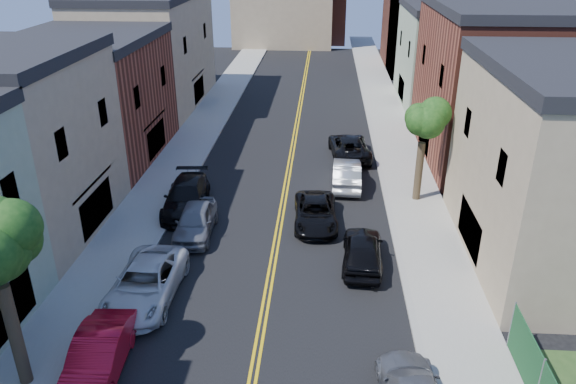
% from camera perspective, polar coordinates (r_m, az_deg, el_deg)
% --- Properties ---
extents(sidewalk_left, '(3.20, 100.00, 0.15)m').
position_cam_1_polar(sidewalk_left, '(43.70, -9.83, 5.50)').
color(sidewalk_left, gray).
rests_on(sidewalk_left, ground).
extents(sidewalk_right, '(3.20, 100.00, 0.15)m').
position_cam_1_polar(sidewalk_right, '(42.87, 11.25, 5.00)').
color(sidewalk_right, gray).
rests_on(sidewalk_right, ground).
extents(curb_left, '(0.30, 100.00, 0.15)m').
position_cam_1_polar(curb_left, '(43.33, -7.57, 5.48)').
color(curb_left, gray).
rests_on(curb_left, ground).
extents(curb_right, '(0.30, 100.00, 0.15)m').
position_cam_1_polar(curb_right, '(42.68, 8.91, 5.09)').
color(curb_right, gray).
rests_on(curb_right, ground).
extents(bldg_left_tan_near, '(9.00, 10.00, 9.00)m').
position_cam_1_polar(bldg_left_tan_near, '(31.43, -27.60, 3.84)').
color(bldg_left_tan_near, '#998466').
rests_on(bldg_left_tan_near, ground).
extents(bldg_left_brick, '(9.00, 12.00, 8.00)m').
position_cam_1_polar(bldg_left_brick, '(40.87, -19.96, 8.80)').
color(bldg_left_brick, brown).
rests_on(bldg_left_brick, ground).
extents(bldg_left_tan_far, '(9.00, 16.00, 9.50)m').
position_cam_1_polar(bldg_left_tan_far, '(53.50, -14.31, 13.83)').
color(bldg_left_tan_far, '#998466').
rests_on(bldg_left_tan_far, ground).
extents(bldg_right_brick, '(9.00, 14.00, 10.00)m').
position_cam_1_polar(bldg_right_brick, '(40.90, 20.78, 10.14)').
color(bldg_right_brick, brown).
rests_on(bldg_right_brick, ground).
extents(bldg_right_palegrn, '(9.00, 12.00, 8.50)m').
position_cam_1_polar(bldg_right_palegrn, '(54.30, 16.74, 13.17)').
color(bldg_right_palegrn, gray).
rests_on(bldg_right_palegrn, ground).
extents(church, '(16.20, 14.20, 22.60)m').
position_cam_1_polar(church, '(68.95, 16.46, 18.02)').
color(church, '#4C2319').
rests_on(church, ground).
extents(backdrop_left, '(14.00, 8.00, 12.00)m').
position_cam_1_polar(backdrop_left, '(82.72, -0.51, 19.07)').
color(backdrop_left, '#998466').
rests_on(backdrop_left, ground).
extents(backdrop_center, '(10.00, 8.00, 10.00)m').
position_cam_1_polar(backdrop_center, '(86.60, 2.49, 18.64)').
color(backdrop_center, brown).
rests_on(backdrop_center, ground).
extents(tree_right_far, '(4.40, 4.40, 8.03)m').
position_cam_1_polar(tree_right_far, '(31.76, 14.15, 8.54)').
color(tree_right_far, '#3E301F').
rests_on(tree_right_far, sidewalk_right).
extents(red_sedan, '(1.95, 4.83, 1.56)m').
position_cam_1_polar(red_sedan, '(21.43, -19.11, -15.81)').
color(red_sedan, '#B40C21').
rests_on(red_sedan, ground).
extents(white_pickup, '(2.72, 5.74, 1.58)m').
position_cam_1_polar(white_pickup, '(24.69, -14.59, -9.15)').
color(white_pickup, silver).
rests_on(white_pickup, ground).
extents(grey_car_left, '(2.05, 4.74, 1.59)m').
position_cam_1_polar(grey_car_left, '(29.25, -9.59, -2.96)').
color(grey_car_left, slate).
rests_on(grey_car_left, ground).
extents(black_car_left, '(2.71, 5.78, 1.63)m').
position_cam_1_polar(black_car_left, '(32.00, -10.54, -0.47)').
color(black_car_left, black).
rests_on(black_car_left, ground).
extents(black_car_right, '(2.14, 4.78, 1.59)m').
position_cam_1_polar(black_car_right, '(26.46, 7.76, -6.01)').
color(black_car_right, black).
rests_on(black_car_right, ground).
extents(silver_car_right, '(1.83, 4.97, 1.62)m').
position_cam_1_polar(silver_car_right, '(34.78, 6.11, 1.92)').
color(silver_car_right, '#A8ACB0').
rests_on(silver_car_right, ground).
extents(dark_car_right_far, '(3.12, 5.87, 1.57)m').
position_cam_1_polar(dark_car_right_far, '(39.50, 6.38, 4.71)').
color(dark_car_right_far, black).
rests_on(dark_car_right_far, ground).
extents(black_suv_lane, '(2.52, 5.06, 1.38)m').
position_cam_1_polar(black_suv_lane, '(29.95, 2.88, -2.16)').
color(black_suv_lane, black).
rests_on(black_suv_lane, ground).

